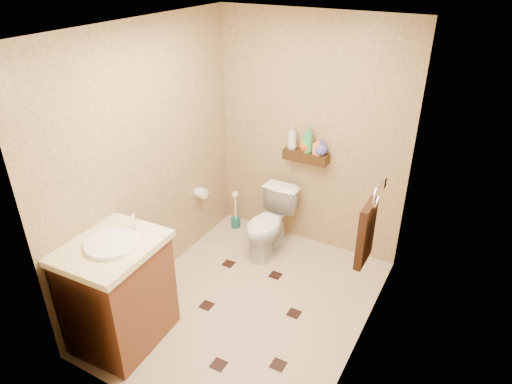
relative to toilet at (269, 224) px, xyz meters
The scene contains 19 objects.
ground 0.93m from the toilet, 74.38° to the right, with size 2.50×2.50×0.00m, color #C0AA8D.
wall_back 0.98m from the toilet, 60.90° to the left, with size 2.00×0.04×2.40m, color tan.
wall_front 2.26m from the toilet, 83.63° to the right, with size 2.00×0.04×2.40m, color tan.
wall_left 1.42m from the toilet, 132.69° to the right, with size 0.04×2.50×2.40m, color tan.
wall_right 1.72m from the toilet, 34.02° to the right, with size 0.04×2.50×2.40m, color tan.
ceiling 2.23m from the toilet, 74.38° to the right, with size 2.00×2.50×0.02m, color white.
wall_shelf 0.79m from the toilet, 55.46° to the left, with size 0.46×0.14×0.10m, color #3A2510.
floor_accents 1.00m from the toilet, 72.34° to the right, with size 1.13×1.30×0.01m.
toilet is the anchor object (origin of this frame).
vanity 1.73m from the toilet, 105.74° to the right, with size 0.66×0.79×1.07m.
toilet_brush 0.63m from the toilet, 156.65° to the left, with size 0.11×0.11×0.46m.
towel_ring 1.42m from the toilet, 26.93° to the right, with size 0.12×0.30×0.76m.
toilet_paper 0.78m from the toilet, 165.58° to the right, with size 0.12×0.11×0.12m.
bottle_a 0.92m from the toilet, 77.30° to the left, with size 0.10×0.10×0.25m, color silver.
bottle_b 0.91m from the toilet, 56.13° to the left, with size 0.07×0.07×0.16m, color #CAD42C.
bottle_c 0.91m from the toilet, 56.08° to the left, with size 0.12×0.12×0.16m, color red.
bottle_d 0.96m from the toilet, 53.83° to the left, with size 0.11×0.11×0.28m, color #36A45C.
bottle_e 0.95m from the toilet, 43.63° to the left, with size 0.08×0.08×0.17m, color #DC8249.
bottle_f 0.96m from the toilet, 41.06° to the left, with size 0.12×0.12×0.16m, color #494BB6.
Camera 1 is at (1.60, -2.74, 2.87)m, focal length 32.00 mm.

